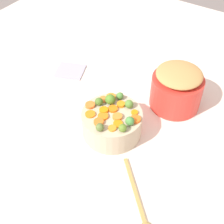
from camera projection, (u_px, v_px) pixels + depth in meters
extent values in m
cube|color=silver|center=(124.00, 135.00, 1.25)|extent=(2.40, 2.40, 0.02)
cylinder|color=#BFAF90|center=(112.00, 123.00, 1.21)|extent=(0.24, 0.24, 0.10)
cylinder|color=red|center=(176.00, 92.00, 1.31)|extent=(0.22, 0.22, 0.14)
ellipsoid|color=tan|center=(179.00, 74.00, 1.25)|extent=(0.19, 0.19, 0.04)
cylinder|color=orange|center=(90.00, 105.00, 1.20)|extent=(0.05, 0.05, 0.01)
cylinder|color=orange|center=(117.00, 117.00, 1.16)|extent=(0.05, 0.05, 0.01)
cylinder|color=orange|center=(103.00, 116.00, 1.16)|extent=(0.04, 0.04, 0.01)
cylinder|color=orange|center=(112.00, 128.00, 1.12)|extent=(0.04, 0.04, 0.01)
cylinder|color=orange|center=(111.00, 97.00, 1.24)|extent=(0.05, 0.05, 0.01)
cylinder|color=orange|center=(135.00, 112.00, 1.18)|extent=(0.04, 0.04, 0.01)
cylinder|color=orange|center=(113.00, 108.00, 1.19)|extent=(0.04, 0.04, 0.01)
cylinder|color=orange|center=(136.00, 119.00, 1.15)|extent=(0.05, 0.05, 0.01)
cylinder|color=orange|center=(118.00, 124.00, 1.14)|extent=(0.04, 0.04, 0.01)
cylinder|color=orange|center=(104.00, 110.00, 1.18)|extent=(0.05, 0.05, 0.01)
cylinder|color=orange|center=(121.00, 104.00, 1.20)|extent=(0.03, 0.03, 0.01)
cylinder|color=orange|center=(90.00, 114.00, 1.17)|extent=(0.06, 0.06, 0.01)
cylinder|color=orange|center=(99.00, 122.00, 1.14)|extent=(0.05, 0.05, 0.01)
cylinder|color=orange|center=(103.00, 99.00, 1.23)|extent=(0.05, 0.05, 0.01)
sphere|color=#48893F|center=(130.00, 121.00, 1.13)|extent=(0.03, 0.03, 0.03)
sphere|color=#4A6E28|center=(99.00, 102.00, 1.20)|extent=(0.03, 0.03, 0.03)
sphere|color=#5B7F29|center=(123.00, 128.00, 1.10)|extent=(0.03, 0.03, 0.03)
sphere|color=#558434|center=(129.00, 104.00, 1.19)|extent=(0.03, 0.03, 0.03)
sphere|color=#586E32|center=(100.00, 127.00, 1.11)|extent=(0.03, 0.03, 0.03)
sphere|color=#4C8539|center=(120.00, 96.00, 1.23)|extent=(0.03, 0.03, 0.03)
sphere|color=#4E8028|center=(110.00, 99.00, 1.20)|extent=(0.04, 0.04, 0.04)
cube|color=#AA904B|center=(135.00, 190.00, 1.06)|extent=(0.19, 0.20, 0.01)
cube|color=#A6A6BA|center=(70.00, 71.00, 1.53)|extent=(0.16, 0.17, 0.01)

